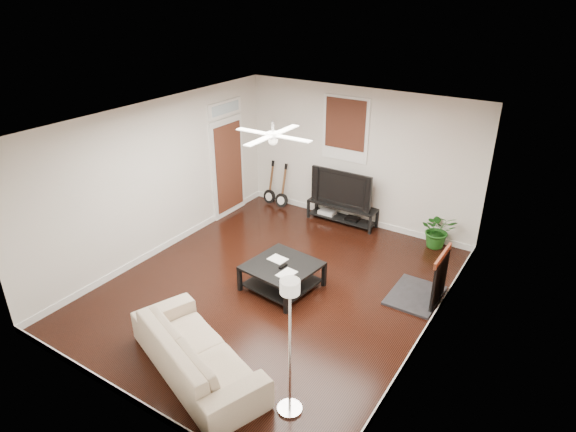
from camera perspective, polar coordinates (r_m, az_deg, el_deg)
room at (r=7.57m, az=-1.64°, el=0.61°), size 5.01×6.01×2.81m
brick_accent at (r=7.51m, az=18.78°, el=-1.04°), size 0.02×2.20×2.80m
fireplace at (r=8.01m, az=15.86°, el=-6.58°), size 0.80×1.10×0.92m
window_back at (r=9.94m, az=6.66°, el=9.98°), size 1.00×0.06×1.30m
door_left at (r=10.42m, az=-6.99°, el=6.65°), size 0.08×1.00×2.50m
tv_stand at (r=10.34m, az=6.27°, el=0.31°), size 1.48×0.39×0.41m
tv at (r=10.12m, az=6.48°, el=3.37°), size 1.33×0.17×0.76m
coffee_table at (r=8.12m, az=-0.68°, el=-6.99°), size 1.16×1.16×0.44m
sofa at (r=6.61m, az=-10.57°, el=-15.15°), size 2.40×1.60×0.65m
floor_lamp at (r=5.63m, az=0.21°, el=-15.21°), size 0.39×0.39×1.82m
potted_plant at (r=9.70m, az=17.02°, el=-1.55°), size 0.80×0.76×0.71m
guitar_left at (r=11.05m, az=-2.19°, el=3.81°), size 0.33×0.25×1.00m
guitar_right at (r=10.85m, az=-0.76°, el=3.39°), size 0.31×0.22×1.00m
ceiling_fan at (r=7.15m, az=-1.76°, el=9.37°), size 1.24×1.24×0.32m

